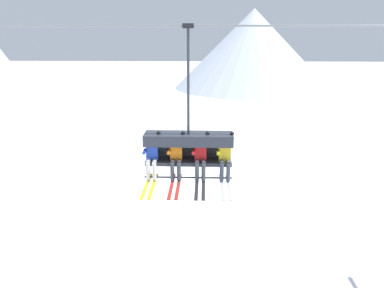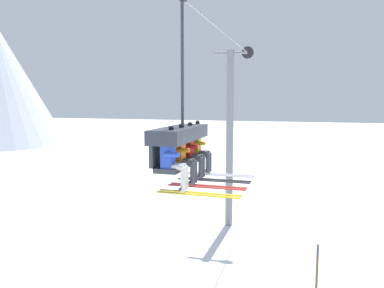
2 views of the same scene
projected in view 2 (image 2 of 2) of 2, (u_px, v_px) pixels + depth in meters
The scene contains 8 objects.
lift_tower_far at pixel (230, 135), 18.07m from camera, with size 0.36×1.88×8.66m.
lift_cable at pixel (197, 10), 9.18m from camera, with size 19.26×0.05×0.05m.
chairlift_chair at pixel (179, 138), 8.42m from camera, with size 2.41×0.74×4.00m.
skier_blue at pixel (174, 159), 7.45m from camera, with size 0.48×1.70×1.34m.
skier_orange at pixel (184, 154), 8.08m from camera, with size 0.48×1.70×1.34m.
skier_red at pixel (193, 150), 8.71m from camera, with size 0.48×1.70×1.34m.
skier_yellow at pixel (200, 147), 9.34m from camera, with size 0.48×1.70×1.34m.
trail_sign at pixel (317, 265), 12.00m from camera, with size 0.36×0.08×1.60m.
Camera 2 is at (-7.78, -3.39, 6.20)m, focal length 35.00 mm.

